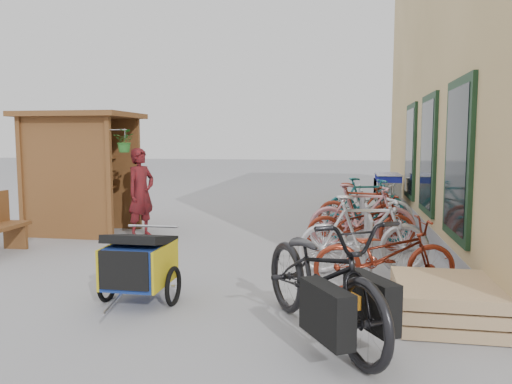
% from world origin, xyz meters
% --- Properties ---
extents(ground, '(80.00, 80.00, 0.00)m').
position_xyz_m(ground, '(0.00, 0.00, 0.00)').
color(ground, gray).
extents(kiosk, '(2.49, 1.65, 2.40)m').
position_xyz_m(kiosk, '(-3.28, 2.47, 1.55)').
color(kiosk, brown).
rests_on(kiosk, ground).
extents(bike_rack, '(0.05, 5.35, 0.86)m').
position_xyz_m(bike_rack, '(2.30, 2.40, 0.52)').
color(bike_rack, '#A5A8AD').
rests_on(bike_rack, ground).
extents(pallet_stack, '(1.00, 1.20, 0.40)m').
position_xyz_m(pallet_stack, '(3.00, -1.40, 0.21)').
color(pallet_stack, tan).
rests_on(pallet_stack, ground).
extents(shopping_carts, '(0.58, 1.97, 1.05)m').
position_xyz_m(shopping_carts, '(3.00, 6.27, 0.61)').
color(shopping_carts, silver).
rests_on(shopping_carts, ground).
extents(child_trailer, '(0.86, 1.45, 0.86)m').
position_xyz_m(child_trailer, '(-0.35, -1.38, 0.48)').
color(child_trailer, navy).
rests_on(child_trailer, ground).
extents(cargo_bike, '(1.85, 2.36, 1.19)m').
position_xyz_m(cargo_bike, '(1.77, -2.04, 0.59)').
color(cargo_bike, black).
rests_on(cargo_bike, ground).
extents(person_kiosk, '(0.63, 0.74, 1.71)m').
position_xyz_m(person_kiosk, '(-1.88, 2.30, 0.86)').
color(person_kiosk, maroon).
rests_on(person_kiosk, ground).
extents(bike_0, '(1.83, 0.92, 0.92)m').
position_xyz_m(bike_0, '(2.45, -0.44, 0.46)').
color(bike_0, maroon).
rests_on(bike_0, ground).
extents(bike_1, '(1.91, 0.84, 1.11)m').
position_xyz_m(bike_1, '(2.24, 0.34, 0.55)').
color(bike_1, silver).
rests_on(bike_1, ground).
extents(bike_2, '(1.96, 1.12, 0.98)m').
position_xyz_m(bike_2, '(2.24, 1.69, 0.49)').
color(bike_2, maroon).
rests_on(bike_2, ground).
extents(bike_3, '(1.88, 0.66, 1.11)m').
position_xyz_m(bike_3, '(2.27, 2.11, 0.55)').
color(bike_3, '#D58991').
rests_on(bike_3, ground).
extents(bike_4, '(1.57, 0.68, 0.80)m').
position_xyz_m(bike_4, '(2.36, 2.74, 0.40)').
color(bike_4, '#1B676E').
rests_on(bike_4, ground).
extents(bike_5, '(1.78, 0.93, 1.03)m').
position_xyz_m(bike_5, '(2.26, 3.19, 0.51)').
color(bike_5, maroon).
rests_on(bike_5, ground).
extents(bike_6, '(1.91, 1.03, 0.95)m').
position_xyz_m(bike_6, '(2.46, 4.09, 0.48)').
color(bike_6, '#B4B3B0').
rests_on(bike_6, ground).
extents(bike_7, '(1.83, 1.03, 1.06)m').
position_xyz_m(bike_7, '(2.42, 4.31, 0.53)').
color(bike_7, '#1B676E').
rests_on(bike_7, ground).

